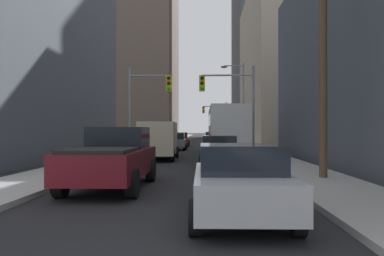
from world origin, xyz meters
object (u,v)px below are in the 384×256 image
(city_bus, at_px, (226,128))
(traffic_signal_far_right, at_px, (216,115))
(sedan_grey, at_px, (176,141))
(traffic_signal_near_left, at_px, (147,97))
(sedan_silver, at_px, (240,181))
(sedan_navy, at_px, (212,138))
(sedan_red, at_px, (180,139))
(traffic_signal_near_right, at_px, (230,96))
(pickup_truck_maroon, at_px, (113,158))
(sedan_green, at_px, (219,151))
(cargo_van_beige, at_px, (159,138))

(city_bus, bearing_deg, traffic_signal_far_right, 90.03)
(sedan_grey, height_order, traffic_signal_near_left, traffic_signal_near_left)
(sedan_silver, bearing_deg, traffic_signal_far_right, 89.14)
(sedan_grey, bearing_deg, traffic_signal_far_right, 80.69)
(sedan_silver, relative_size, sedan_navy, 0.99)
(sedan_red, bearing_deg, sedan_navy, 67.16)
(traffic_signal_near_left, xyz_separation_m, traffic_signal_near_right, (5.45, 0.00, 0.04))
(pickup_truck_maroon, distance_m, traffic_signal_near_left, 14.29)
(pickup_truck_maroon, relative_size, traffic_signal_near_left, 0.90)
(traffic_signal_near_left, distance_m, traffic_signal_far_right, 35.21)
(sedan_green, relative_size, traffic_signal_far_right, 0.70)
(pickup_truck_maroon, relative_size, sedan_grey, 1.28)
(city_bus, bearing_deg, traffic_signal_near_right, -89.20)
(city_bus, distance_m, sedan_green, 10.38)
(cargo_van_beige, height_order, sedan_grey, cargo_van_beige)
(sedan_red, xyz_separation_m, traffic_signal_near_left, (-1.13, -15.68, 3.23))
(sedan_red, xyz_separation_m, sedan_navy, (3.48, 8.27, 0.00))
(sedan_navy, bearing_deg, traffic_signal_far_right, 85.91)
(traffic_signal_near_left, bearing_deg, traffic_signal_far_right, 81.20)
(sedan_red, bearing_deg, sedan_green, -81.32)
(sedan_silver, height_order, traffic_signal_near_right, traffic_signal_near_right)
(city_bus, relative_size, sedan_silver, 2.73)
(sedan_silver, height_order, sedan_navy, same)
(sedan_silver, height_order, sedan_green, same)
(pickup_truck_maroon, distance_m, cargo_van_beige, 11.62)
(city_bus, relative_size, sedan_red, 2.71)
(traffic_signal_near_right, bearing_deg, cargo_van_beige, -152.39)
(sedan_grey, bearing_deg, traffic_signal_near_right, -64.75)
(sedan_grey, relative_size, traffic_signal_far_right, 0.70)
(city_bus, bearing_deg, pickup_truck_maroon, -104.08)
(sedan_navy, bearing_deg, cargo_van_beige, -97.73)
(pickup_truck_maroon, xyz_separation_m, traffic_signal_near_left, (-1.01, 13.92, 3.07))
(sedan_green, distance_m, traffic_signal_far_right, 41.61)
(sedan_green, xyz_separation_m, sedan_red, (-3.41, 22.36, 0.00))
(cargo_van_beige, height_order, traffic_signal_near_right, traffic_signal_near_right)
(cargo_van_beige, distance_m, traffic_signal_near_right, 5.68)
(city_bus, relative_size, sedan_navy, 2.70)
(city_bus, xyz_separation_m, traffic_signal_near_right, (0.05, -3.60, 2.11))
(sedan_grey, distance_m, sedan_red, 6.60)
(traffic_signal_near_left, bearing_deg, pickup_truck_maroon, -85.86)
(cargo_van_beige, distance_m, sedan_navy, 26.50)
(sedan_green, bearing_deg, sedan_navy, 89.87)
(city_bus, height_order, sedan_silver, city_bus)
(cargo_van_beige, distance_m, traffic_signal_far_right, 37.46)
(traffic_signal_near_left, relative_size, traffic_signal_near_right, 1.00)
(sedan_red, xyz_separation_m, traffic_signal_far_right, (4.26, 19.11, 3.27))
(sedan_silver, bearing_deg, cargo_van_beige, 102.65)
(pickup_truck_maroon, bearing_deg, sedan_silver, -49.32)
(traffic_signal_far_right, bearing_deg, sedan_navy, -94.09)
(traffic_signal_near_left, bearing_deg, sedan_green, -55.79)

